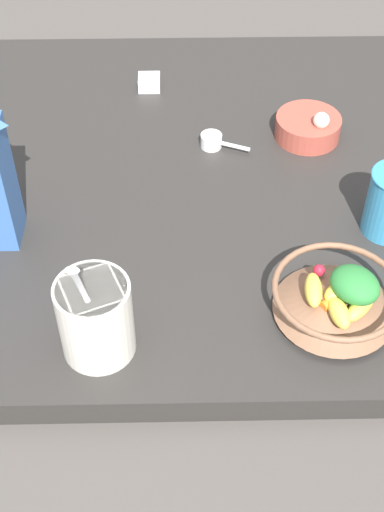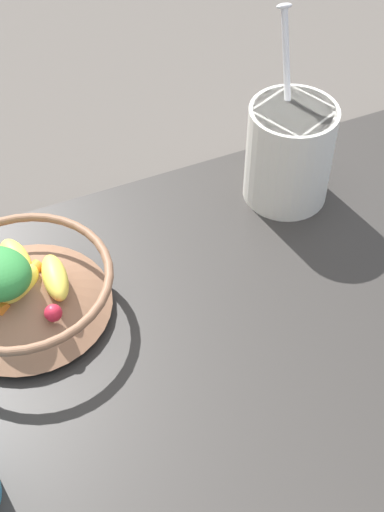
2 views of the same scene
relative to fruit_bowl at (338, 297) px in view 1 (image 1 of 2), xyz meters
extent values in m
plane|color=#4C4742|center=(-0.20, 0.35, -0.09)|extent=(6.00, 6.00, 0.00)
cube|color=#2D2B28|center=(-0.20, 0.35, -0.06)|extent=(1.01, 1.01, 0.05)
cylinder|color=brown|center=(0.00, 0.00, -0.03)|extent=(0.10, 0.10, 0.01)
cone|color=brown|center=(0.00, 0.00, -0.01)|extent=(0.19, 0.19, 0.05)
torus|color=brown|center=(0.00, 0.00, 0.02)|extent=(0.20, 0.20, 0.01)
ellipsoid|color=#EFD64C|center=(0.03, -0.02, 0.01)|extent=(0.07, 0.07, 0.03)
ellipsoid|color=#EFD64C|center=(0.00, 0.00, 0.01)|extent=(0.06, 0.06, 0.03)
ellipsoid|color=#EFD64C|center=(-0.04, 0.01, 0.01)|extent=(0.03, 0.07, 0.03)
ellipsoid|color=#EFD64C|center=(-0.01, -0.04, 0.01)|extent=(0.04, 0.06, 0.03)
cylinder|color=orange|center=(-0.01, -0.01, 0.00)|extent=(0.04, 0.04, 0.02)
cylinder|color=orange|center=(0.03, 0.01, 0.00)|extent=(0.03, 0.04, 0.01)
sphere|color=red|center=(0.01, -0.03, 0.00)|extent=(0.01, 0.01, 0.01)
sphere|color=red|center=(-0.02, 0.05, 0.00)|extent=(0.02, 0.02, 0.02)
sphere|color=red|center=(0.03, -0.01, 0.00)|extent=(0.02, 0.02, 0.02)
ellipsoid|color=#2D7F38|center=(0.02, 0.00, 0.03)|extent=(0.10, 0.10, 0.04)
cylinder|color=silver|center=(-0.36, -0.06, 0.03)|extent=(0.11, 0.11, 0.13)
cylinder|color=white|center=(-0.36, -0.06, 0.08)|extent=(0.10, 0.10, 0.02)
cylinder|color=silver|center=(-0.37, -0.09, 0.11)|extent=(0.02, 0.07, 0.16)
ellipsoid|color=silver|center=(-0.37, -0.12, 0.19)|extent=(0.02, 0.02, 0.01)
cube|color=silver|center=(-0.30, 0.64, -0.03)|extent=(0.05, 0.05, 0.03)
cube|color=brown|center=(-0.30, 0.64, -0.03)|extent=(0.04, 0.04, 0.02)
cylinder|color=white|center=(-0.18, 0.43, -0.03)|extent=(0.04, 0.04, 0.03)
cylinder|color=white|center=(-0.13, 0.41, -0.03)|extent=(0.06, 0.03, 0.01)
cylinder|color=#B24C3D|center=(0.02, 0.46, -0.02)|extent=(0.13, 0.13, 0.04)
sphere|color=silver|center=(0.04, 0.43, 0.02)|extent=(0.03, 0.03, 0.03)
camera|label=1|loc=(-0.24, -0.70, 0.83)|focal=50.00mm
camera|label=2|loc=(0.03, 0.53, 0.59)|focal=50.00mm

